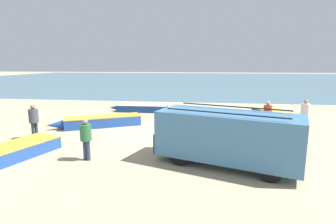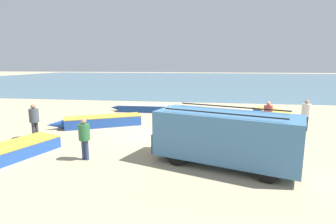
{
  "view_description": "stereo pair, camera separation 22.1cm",
  "coord_description": "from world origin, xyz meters",
  "px_view_note": "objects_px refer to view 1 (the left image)",
  "views": [
    {
      "loc": [
        2.68,
        -13.64,
        3.79
      ],
      "look_at": [
        0.7,
        1.24,
        1.0
      ],
      "focal_mm": 28.0,
      "sensor_mm": 36.0,
      "label": 1
    },
    {
      "loc": [
        2.9,
        -13.6,
        3.79
      ],
      "look_at": [
        0.7,
        1.24,
        1.0
      ],
      "focal_mm": 28.0,
      "sensor_mm": 36.0,
      "label": 2
    }
  ],
  "objects_px": {
    "fishing_rowboat_2": "(99,121)",
    "fishing_rowboat_4": "(211,118)",
    "fishing_rowboat_0": "(272,114)",
    "fisherman_2": "(34,119)",
    "fisherman_1": "(86,136)",
    "fishing_rowboat_3": "(9,153)",
    "fisherman_3": "(267,114)",
    "parked_van": "(227,136)",
    "fishing_rowboat_1": "(141,108)",
    "fisherman_0": "(305,112)"
  },
  "relations": [
    {
      "from": "fisherman_0",
      "to": "fisherman_2",
      "type": "xyz_separation_m",
      "value": [
        -14.2,
        -3.6,
        -0.01
      ]
    },
    {
      "from": "fisherman_1",
      "to": "fisherman_0",
      "type": "bearing_deg",
      "value": -40.38
    },
    {
      "from": "parked_van",
      "to": "fisherman_3",
      "type": "height_order",
      "value": "parked_van"
    },
    {
      "from": "fisherman_0",
      "to": "fisherman_3",
      "type": "xyz_separation_m",
      "value": [
        -2.16,
        -0.5,
        -0.04
      ]
    },
    {
      "from": "fishing_rowboat_2",
      "to": "fisherman_2",
      "type": "distance_m",
      "value": 3.8
    },
    {
      "from": "fisherman_1",
      "to": "fisherman_3",
      "type": "relative_size",
      "value": 0.97
    },
    {
      "from": "fisherman_2",
      "to": "fishing_rowboat_4",
      "type": "bearing_deg",
      "value": 45.2
    },
    {
      "from": "fisherman_3",
      "to": "parked_van",
      "type": "bearing_deg",
      "value": 176.77
    },
    {
      "from": "fishing_rowboat_1",
      "to": "fishing_rowboat_3",
      "type": "height_order",
      "value": "fishing_rowboat_1"
    },
    {
      "from": "fishing_rowboat_0",
      "to": "parked_van",
      "type": "bearing_deg",
      "value": 138.84
    },
    {
      "from": "fishing_rowboat_0",
      "to": "fisherman_2",
      "type": "distance_m",
      "value": 15.13
    },
    {
      "from": "fishing_rowboat_2",
      "to": "fisherman_3",
      "type": "distance_m",
      "value": 9.86
    },
    {
      "from": "fishing_rowboat_2",
      "to": "fisherman_0",
      "type": "bearing_deg",
      "value": 155.49
    },
    {
      "from": "fishing_rowboat_0",
      "to": "fishing_rowboat_3",
      "type": "bearing_deg",
      "value": 110.26
    },
    {
      "from": "fishing_rowboat_4",
      "to": "fisherman_1",
      "type": "distance_m",
      "value": 8.76
    },
    {
      "from": "fisherman_2",
      "to": "fishing_rowboat_3",
      "type": "bearing_deg",
      "value": -56.66
    },
    {
      "from": "fishing_rowboat_3",
      "to": "fisherman_2",
      "type": "distance_m",
      "value": 3.03
    },
    {
      "from": "parked_van",
      "to": "fisherman_3",
      "type": "bearing_deg",
      "value": -97.82
    },
    {
      "from": "parked_van",
      "to": "fishing_rowboat_1",
      "type": "distance_m",
      "value": 12.03
    },
    {
      "from": "fishing_rowboat_2",
      "to": "fishing_rowboat_3",
      "type": "bearing_deg",
      "value": 48.87
    },
    {
      "from": "fishing_rowboat_3",
      "to": "fisherman_0",
      "type": "height_order",
      "value": "fisherman_0"
    },
    {
      "from": "fishing_rowboat_0",
      "to": "fishing_rowboat_2",
      "type": "relative_size",
      "value": 0.81
    },
    {
      "from": "fisherman_1",
      "to": "fishing_rowboat_0",
      "type": "bearing_deg",
      "value": -25.22
    },
    {
      "from": "fishing_rowboat_0",
      "to": "fishing_rowboat_1",
      "type": "height_order",
      "value": "fishing_rowboat_1"
    },
    {
      "from": "parked_van",
      "to": "fishing_rowboat_2",
      "type": "distance_m",
      "value": 8.88
    },
    {
      "from": "fisherman_2",
      "to": "fisherman_3",
      "type": "relative_size",
      "value": 1.02
    },
    {
      "from": "fisherman_0",
      "to": "fisherman_2",
      "type": "relative_size",
      "value": 1.01
    },
    {
      "from": "fishing_rowboat_1",
      "to": "fishing_rowboat_3",
      "type": "relative_size",
      "value": 1.03
    },
    {
      "from": "parked_van",
      "to": "fisherman_1",
      "type": "height_order",
      "value": "parked_van"
    },
    {
      "from": "fishing_rowboat_1",
      "to": "fishing_rowboat_4",
      "type": "distance_m",
      "value": 6.52
    },
    {
      "from": "fishing_rowboat_4",
      "to": "fisherman_3",
      "type": "distance_m",
      "value": 3.53
    },
    {
      "from": "fishing_rowboat_4",
      "to": "fisherman_3",
      "type": "height_order",
      "value": "fisherman_3"
    },
    {
      "from": "fisherman_2",
      "to": "fishing_rowboat_0",
      "type": "bearing_deg",
      "value": 46.01
    },
    {
      "from": "fishing_rowboat_3",
      "to": "fishing_rowboat_4",
      "type": "height_order",
      "value": "fishing_rowboat_4"
    },
    {
      "from": "fisherman_2",
      "to": "fishing_rowboat_1",
      "type": "bearing_deg",
      "value": 84.62
    },
    {
      "from": "fishing_rowboat_3",
      "to": "fisherman_2",
      "type": "relative_size",
      "value": 2.6
    },
    {
      "from": "fisherman_2",
      "to": "fisherman_0",
      "type": "bearing_deg",
      "value": 31.95
    },
    {
      "from": "fisherman_3",
      "to": "fishing_rowboat_2",
      "type": "bearing_deg",
      "value": 114.16
    },
    {
      "from": "parked_van",
      "to": "fishing_rowboat_0",
      "type": "bearing_deg",
      "value": -93.89
    },
    {
      "from": "fishing_rowboat_2",
      "to": "fisherman_0",
      "type": "height_order",
      "value": "fisherman_0"
    },
    {
      "from": "fishing_rowboat_4",
      "to": "fisherman_0",
      "type": "distance_m",
      "value": 5.4
    },
    {
      "from": "fishing_rowboat_0",
      "to": "fishing_rowboat_3",
      "type": "relative_size",
      "value": 0.93
    },
    {
      "from": "fishing_rowboat_4",
      "to": "fisherman_0",
      "type": "relative_size",
      "value": 2.82
    },
    {
      "from": "fisherman_0",
      "to": "fisherman_1",
      "type": "distance_m",
      "value": 11.96
    },
    {
      "from": "fishing_rowboat_2",
      "to": "fisherman_0",
      "type": "distance_m",
      "value": 12.03
    },
    {
      "from": "fishing_rowboat_1",
      "to": "fisherman_3",
      "type": "bearing_deg",
      "value": 148.38
    },
    {
      "from": "fisherman_1",
      "to": "fisherman_2",
      "type": "relative_size",
      "value": 0.95
    },
    {
      "from": "fishing_rowboat_2",
      "to": "fishing_rowboat_4",
      "type": "bearing_deg",
      "value": 166.43
    },
    {
      "from": "fishing_rowboat_1",
      "to": "fishing_rowboat_2",
      "type": "relative_size",
      "value": 0.9
    },
    {
      "from": "fishing_rowboat_1",
      "to": "fisherman_2",
      "type": "relative_size",
      "value": 2.68
    }
  ]
}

